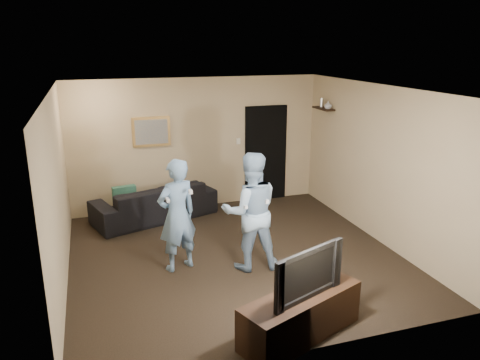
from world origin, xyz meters
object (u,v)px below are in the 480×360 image
object	(u,v)px
television	(303,271)
wii_player_right	(251,211)
tv_console	(301,316)
sofa	(155,202)
wii_player_left	(177,215)

from	to	relation	value
television	wii_player_right	bearing A→B (deg)	67.70
tv_console	television	xyz separation A→B (m)	(0.00, 0.00, 0.57)
sofa	tv_console	xyz separation A→B (m)	(1.06, -4.26, -0.08)
sofa	tv_console	bearing A→B (deg)	86.37
tv_console	television	size ratio (longest dim) A/B	1.50
wii_player_right	tv_console	bearing A→B (deg)	-90.46
television	wii_player_right	xyz separation A→B (m)	(0.01, 1.80, 0.06)
sofa	television	xyz separation A→B (m)	(1.06, -4.26, 0.49)
wii_player_left	wii_player_right	distance (m)	1.07
tv_console	wii_player_left	size ratio (longest dim) A/B	0.91
sofa	wii_player_right	distance (m)	2.74
sofa	television	size ratio (longest dim) A/B	2.23
wii_player_right	wii_player_left	bearing A→B (deg)	164.40
television	tv_console	bearing A→B (deg)	0.00
tv_console	wii_player_right	bearing A→B (deg)	67.70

